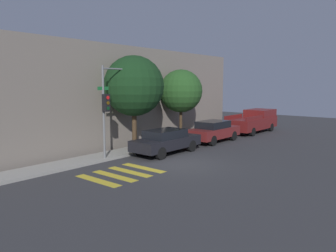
# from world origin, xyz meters

# --- Properties ---
(ground_plane) EXTENTS (60.00, 60.00, 0.00)m
(ground_plane) POSITION_xyz_m (0.00, 0.00, 0.00)
(ground_plane) COLOR #333335
(sidewalk) EXTENTS (26.00, 1.61, 0.14)m
(sidewalk) POSITION_xyz_m (0.00, 4.00, 0.07)
(sidewalk) COLOR gray
(sidewalk) RESTS_ON ground
(building_row) EXTENTS (26.00, 6.00, 6.39)m
(building_row) POSITION_xyz_m (0.00, 8.21, 3.19)
(building_row) COLOR slate
(building_row) RESTS_ON ground
(crosswalk) EXTENTS (3.18, 2.60, 0.00)m
(crosswalk) POSITION_xyz_m (-3.18, 0.80, 0.00)
(crosswalk) COLOR gold
(crosswalk) RESTS_ON ground
(traffic_light_pole) EXTENTS (2.10, 0.56, 4.95)m
(traffic_light_pole) POSITION_xyz_m (-1.62, 3.37, 3.32)
(traffic_light_pole) COLOR slate
(traffic_light_pole) RESTS_ON ground
(sedan_near_corner) EXTENTS (4.50, 1.78, 1.41)m
(sedan_near_corner) POSITION_xyz_m (1.42, 2.10, 0.76)
(sedan_near_corner) COLOR black
(sedan_near_corner) RESTS_ON ground
(sedan_middle) EXTENTS (4.43, 1.80, 1.48)m
(sedan_middle) POSITION_xyz_m (6.55, 2.10, 0.79)
(sedan_middle) COLOR maroon
(sedan_middle) RESTS_ON ground
(pickup_truck) EXTENTS (5.76, 2.13, 1.85)m
(pickup_truck) POSITION_xyz_m (12.80, 2.10, 0.95)
(pickup_truck) COLOR maroon
(pickup_truck) RESTS_ON ground
(tree_near_corner) EXTENTS (3.55, 3.55, 5.68)m
(tree_near_corner) POSITION_xyz_m (0.71, 3.98, 3.89)
(tree_near_corner) COLOR #42301E
(tree_near_corner) RESTS_ON ground
(tree_midblock) EXTENTS (2.97, 2.97, 5.03)m
(tree_midblock) POSITION_xyz_m (5.24, 3.98, 3.53)
(tree_midblock) COLOR #42301E
(tree_midblock) RESTS_ON ground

